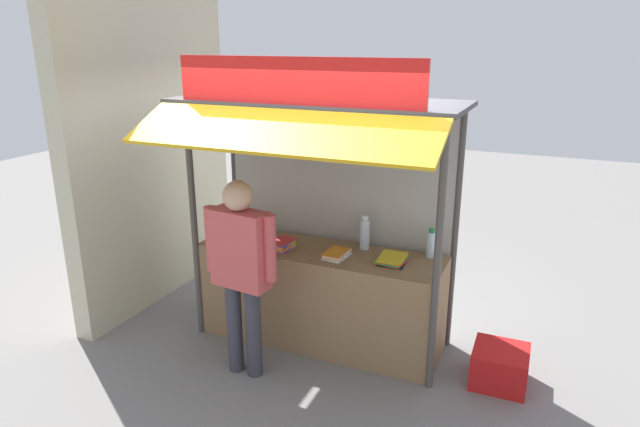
{
  "coord_description": "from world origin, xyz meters",
  "views": [
    {
      "loc": [
        1.85,
        -4.24,
        2.72
      ],
      "look_at": [
        0.0,
        0.0,
        1.25
      ],
      "focal_mm": 31.04,
      "sensor_mm": 36.0,
      "label": 1
    }
  ],
  "objects_px": {
    "magazine_stack_mid_right": "(282,244)",
    "banana_bunch_rightmost": "(313,146)",
    "water_bottle_front_left": "(243,225)",
    "magazine_stack_front_right": "(392,259)",
    "banana_bunch_inner_left": "(242,142)",
    "banana_bunch_inner_right": "(383,157)",
    "plastic_crate": "(500,366)",
    "magazine_stack_far_right": "(336,254)",
    "vendor_person": "(241,262)",
    "water_bottle_far_left": "(431,244)",
    "water_bottle_mid_left": "(365,233)"
  },
  "relations": [
    {
      "from": "water_bottle_far_left",
      "to": "magazine_stack_far_right",
      "type": "height_order",
      "value": "water_bottle_far_left"
    },
    {
      "from": "water_bottle_mid_left",
      "to": "magazine_stack_front_right",
      "type": "relative_size",
      "value": 1.0
    },
    {
      "from": "magazine_stack_mid_right",
      "to": "banana_bunch_inner_left",
      "type": "xyz_separation_m",
      "value": [
        -0.17,
        -0.33,
        0.97
      ]
    },
    {
      "from": "plastic_crate",
      "to": "banana_bunch_inner_right",
      "type": "bearing_deg",
      "value": -158.07
    },
    {
      "from": "water_bottle_far_left",
      "to": "water_bottle_mid_left",
      "type": "distance_m",
      "value": 0.59
    },
    {
      "from": "banana_bunch_rightmost",
      "to": "plastic_crate",
      "type": "relative_size",
      "value": 0.58
    },
    {
      "from": "water_bottle_front_left",
      "to": "magazine_stack_front_right",
      "type": "xyz_separation_m",
      "value": [
        1.51,
        -0.07,
        -0.08
      ]
    },
    {
      "from": "water_bottle_front_left",
      "to": "plastic_crate",
      "type": "distance_m",
      "value": 2.62
    },
    {
      "from": "magazine_stack_far_right",
      "to": "banana_bunch_rightmost",
      "type": "xyz_separation_m",
      "value": [
        -0.07,
        -0.34,
        1.01
      ]
    },
    {
      "from": "water_bottle_mid_left",
      "to": "banana_bunch_rightmost",
      "type": "distance_m",
      "value": 1.11
    },
    {
      "from": "banana_bunch_rightmost",
      "to": "plastic_crate",
      "type": "height_order",
      "value": "banana_bunch_rightmost"
    },
    {
      "from": "magazine_stack_far_right",
      "to": "magazine_stack_mid_right",
      "type": "relative_size",
      "value": 1.07
    },
    {
      "from": "banana_bunch_rightmost",
      "to": "vendor_person",
      "type": "relative_size",
      "value": 0.15
    },
    {
      "from": "water_bottle_far_left",
      "to": "banana_bunch_inner_left",
      "type": "relative_size",
      "value": 0.96
    },
    {
      "from": "magazine_stack_far_right",
      "to": "banana_bunch_inner_right",
      "type": "xyz_separation_m",
      "value": [
        0.49,
        -0.34,
        0.97
      ]
    },
    {
      "from": "magazine_stack_front_right",
      "to": "banana_bunch_rightmost",
      "type": "height_order",
      "value": "banana_bunch_rightmost"
    },
    {
      "from": "water_bottle_mid_left",
      "to": "magazine_stack_mid_right",
      "type": "relative_size",
      "value": 1.17
    },
    {
      "from": "magazine_stack_front_right",
      "to": "banana_bunch_inner_right",
      "type": "distance_m",
      "value": 1.06
    },
    {
      "from": "magazine_stack_mid_right",
      "to": "banana_bunch_rightmost",
      "type": "bearing_deg",
      "value": -35.56
    },
    {
      "from": "banana_bunch_inner_right",
      "to": "banana_bunch_inner_left",
      "type": "distance_m",
      "value": 1.19
    },
    {
      "from": "water_bottle_far_left",
      "to": "water_bottle_front_left",
      "type": "distance_m",
      "value": 1.79
    },
    {
      "from": "banana_bunch_rightmost",
      "to": "vendor_person",
      "type": "height_order",
      "value": "banana_bunch_rightmost"
    },
    {
      "from": "water_bottle_far_left",
      "to": "banana_bunch_inner_right",
      "type": "bearing_deg",
      "value": -110.82
    },
    {
      "from": "magazine_stack_mid_right",
      "to": "banana_bunch_rightmost",
      "type": "relative_size",
      "value": 1.06
    },
    {
      "from": "water_bottle_mid_left",
      "to": "banana_bunch_rightmost",
      "type": "bearing_deg",
      "value": -109.5
    },
    {
      "from": "vendor_person",
      "to": "plastic_crate",
      "type": "bearing_deg",
      "value": 25.62
    },
    {
      "from": "magazine_stack_front_right",
      "to": "banana_bunch_inner_right",
      "type": "bearing_deg",
      "value": -88.4
    },
    {
      "from": "magazine_stack_mid_right",
      "to": "plastic_crate",
      "type": "height_order",
      "value": "magazine_stack_mid_right"
    },
    {
      "from": "magazine_stack_far_right",
      "to": "plastic_crate",
      "type": "height_order",
      "value": "magazine_stack_far_right"
    },
    {
      "from": "water_bottle_front_left",
      "to": "magazine_stack_front_right",
      "type": "distance_m",
      "value": 1.52
    },
    {
      "from": "magazine_stack_front_right",
      "to": "plastic_crate",
      "type": "distance_m",
      "value": 1.23
    },
    {
      "from": "water_bottle_far_left",
      "to": "magazine_stack_front_right",
      "type": "relative_size",
      "value": 0.82
    },
    {
      "from": "magazine_stack_mid_right",
      "to": "vendor_person",
      "type": "distance_m",
      "value": 0.64
    },
    {
      "from": "plastic_crate",
      "to": "magazine_stack_mid_right",
      "type": "bearing_deg",
      "value": -178.39
    },
    {
      "from": "water_bottle_mid_left",
      "to": "water_bottle_far_left",
      "type": "bearing_deg",
      "value": 3.96
    },
    {
      "from": "magazine_stack_far_right",
      "to": "vendor_person",
      "type": "bearing_deg",
      "value": -130.91
    },
    {
      "from": "water_bottle_mid_left",
      "to": "magazine_stack_front_right",
      "type": "height_order",
      "value": "water_bottle_mid_left"
    },
    {
      "from": "banana_bunch_rightmost",
      "to": "banana_bunch_inner_left",
      "type": "height_order",
      "value": "same"
    },
    {
      "from": "water_bottle_front_left",
      "to": "banana_bunch_rightmost",
      "type": "relative_size",
      "value": 0.9
    },
    {
      "from": "magazine_stack_mid_right",
      "to": "magazine_stack_far_right",
      "type": "bearing_deg",
      "value": 1.15
    },
    {
      "from": "water_bottle_mid_left",
      "to": "banana_bunch_inner_left",
      "type": "height_order",
      "value": "banana_bunch_inner_left"
    },
    {
      "from": "banana_bunch_inner_right",
      "to": "banana_bunch_inner_left",
      "type": "relative_size",
      "value": 1.06
    },
    {
      "from": "banana_bunch_inner_right",
      "to": "water_bottle_front_left",
      "type": "bearing_deg",
      "value": 161.84
    },
    {
      "from": "water_bottle_front_left",
      "to": "banana_bunch_inner_right",
      "type": "bearing_deg",
      "value": -18.16
    },
    {
      "from": "water_bottle_far_left",
      "to": "banana_bunch_inner_right",
      "type": "distance_m",
      "value": 1.13
    },
    {
      "from": "magazine_stack_far_right",
      "to": "banana_bunch_rightmost",
      "type": "bearing_deg",
      "value": -101.79
    },
    {
      "from": "magazine_stack_mid_right",
      "to": "plastic_crate",
      "type": "bearing_deg",
      "value": 1.61
    },
    {
      "from": "magazine_stack_mid_right",
      "to": "banana_bunch_inner_left",
      "type": "relative_size",
      "value": 1.0
    },
    {
      "from": "water_bottle_front_left",
      "to": "vendor_person",
      "type": "xyz_separation_m",
      "value": [
        0.47,
        -0.81,
        0.01
      ]
    },
    {
      "from": "water_bottle_far_left",
      "to": "magazine_stack_front_right",
      "type": "height_order",
      "value": "water_bottle_far_left"
    }
  ]
}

